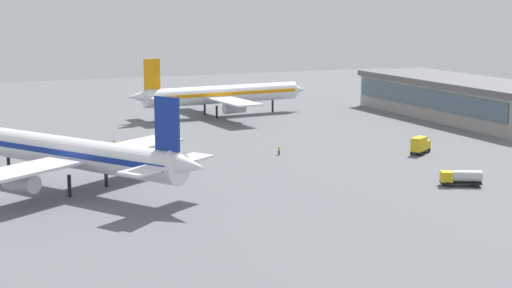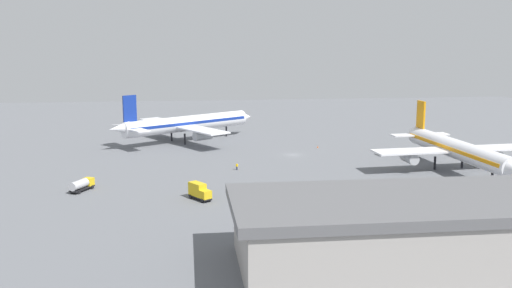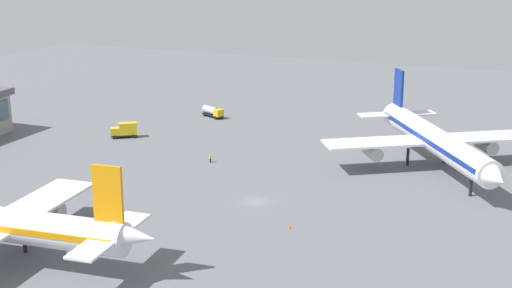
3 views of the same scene
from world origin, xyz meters
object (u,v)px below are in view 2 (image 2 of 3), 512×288
Objects in this scene: airplane_at_gate at (186,124)px; fuel_truck at (82,185)px; safety_cone_near_gate at (318,147)px; airplane_taxiing at (456,149)px; catering_truck at (199,191)px; ground_crew_worker at (237,166)px.

airplane_at_gate is 60.20m from fuel_truck.
fuel_truck is 72.84m from safety_cone_near_gate.
airplane_at_gate is at bearing 6.25° from fuel_truck.
catering_truck is (-61.64, -17.35, -3.79)m from airplane_taxiing.
airplane_at_gate is 7.89× the size of catering_truck.
fuel_truck is at bearing -144.47° from catering_truck.
ground_crew_worker is at bearing -106.03° from airplane_at_gate.
fuel_truck reaches higher than safety_cone_near_gate.
airplane_at_gate reaches higher than airplane_taxiing.
fuel_truck is 26.12m from catering_truck.
airplane_taxiing reaches higher than catering_truck.
ground_crew_worker is (9.69, 25.13, -0.85)m from catering_truck.
fuel_truck is at bearing -144.19° from airplane_at_gate.
airplane_taxiing is 82.73× the size of safety_cone_near_gate.
fuel_truck reaches higher than ground_crew_worker.
airplane_at_gate is 27.05× the size of ground_crew_worker.
airplane_taxiing is 42.54m from safety_cone_near_gate.
airplane_at_gate is 6.99× the size of fuel_truck.
fuel_truck is 1.13× the size of catering_truck.
ground_crew_worker is (12.24, -40.31, -4.82)m from airplane_at_gate.
fuel_truck is (-21.79, -55.96, -4.28)m from airplane_at_gate.
safety_cone_near_gate is at bearing -61.61° from ground_crew_worker.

